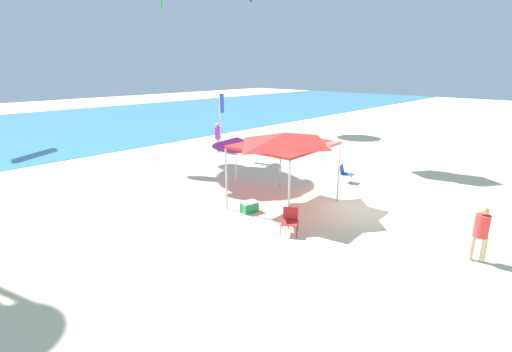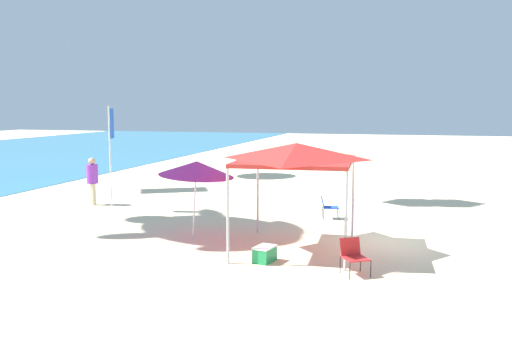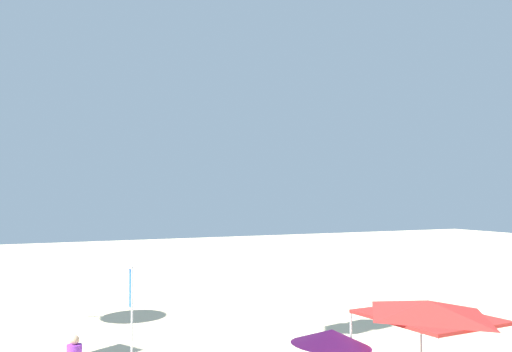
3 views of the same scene
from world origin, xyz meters
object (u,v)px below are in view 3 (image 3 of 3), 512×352
beach_umbrella (332,337)px  folding_chair_left_of_tent (347,348)px  canopy_tent (428,310)px  banner_flag (131,321)px

beach_umbrella → folding_chair_left_of_tent: 5.36m
canopy_tent → banner_flag: 8.52m
folding_chair_left_of_tent → banner_flag: (-0.71, 7.90, 1.86)m
banner_flag → beach_umbrella: bearing=-124.8°
canopy_tent → banner_flag: size_ratio=0.95×
folding_chair_left_of_tent → banner_flag: size_ratio=0.21×
canopy_tent → banner_flag: banner_flag is taller
beach_umbrella → folding_chair_left_of_tent: (3.95, -3.24, -1.61)m
beach_umbrella → banner_flag: bearing=55.2°
banner_flag → canopy_tent: bearing=-115.4°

